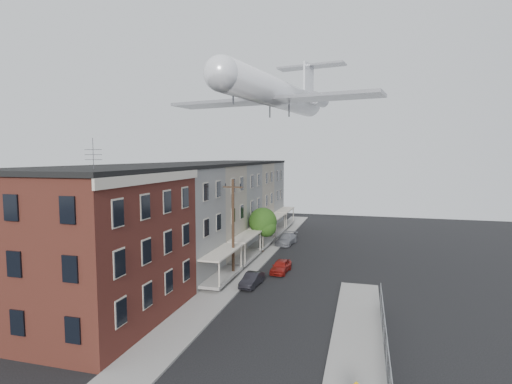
% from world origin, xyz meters
% --- Properties ---
extents(sidewalk_left, '(3.00, 62.00, 0.12)m').
position_xyz_m(sidewalk_left, '(-5.50, 24.00, 0.06)').
color(sidewalk_left, gray).
rests_on(sidewalk_left, ground).
extents(sidewalk_right, '(3.00, 26.00, 0.12)m').
position_xyz_m(sidewalk_right, '(5.50, 6.00, 0.06)').
color(sidewalk_right, gray).
rests_on(sidewalk_right, ground).
extents(curb_left, '(0.15, 62.00, 0.14)m').
position_xyz_m(curb_left, '(-4.05, 24.00, 0.07)').
color(curb_left, gray).
rests_on(curb_left, ground).
extents(curb_right, '(0.15, 26.00, 0.14)m').
position_xyz_m(curb_right, '(4.05, 6.00, 0.07)').
color(curb_right, gray).
rests_on(curb_right, ground).
extents(corner_building, '(10.31, 12.30, 12.15)m').
position_xyz_m(corner_building, '(-12.00, 7.00, 5.16)').
color(corner_building, '#3E1D13').
rests_on(corner_building, ground).
extents(row_house_a, '(11.98, 7.00, 10.30)m').
position_xyz_m(row_house_a, '(-11.96, 16.50, 5.13)').
color(row_house_a, slate).
rests_on(row_house_a, ground).
extents(row_house_b, '(11.98, 7.00, 10.30)m').
position_xyz_m(row_house_b, '(-11.96, 23.50, 5.13)').
color(row_house_b, '#6E6457').
rests_on(row_house_b, ground).
extents(row_house_c, '(11.98, 7.00, 10.30)m').
position_xyz_m(row_house_c, '(-11.96, 30.50, 5.13)').
color(row_house_c, slate).
rests_on(row_house_c, ground).
extents(row_house_d, '(11.98, 7.00, 10.30)m').
position_xyz_m(row_house_d, '(-11.96, 37.50, 5.13)').
color(row_house_d, '#6E6457').
rests_on(row_house_d, ground).
extents(row_house_e, '(11.98, 7.00, 10.30)m').
position_xyz_m(row_house_e, '(-11.96, 44.50, 5.13)').
color(row_house_e, slate).
rests_on(row_house_e, ground).
extents(chainlink_fence, '(0.06, 18.06, 1.90)m').
position_xyz_m(chainlink_fence, '(7.00, 5.00, 1.00)').
color(chainlink_fence, gray).
rests_on(chainlink_fence, ground).
extents(utility_pole, '(1.80, 0.26, 9.00)m').
position_xyz_m(utility_pole, '(-5.60, 18.00, 4.67)').
color(utility_pole, black).
rests_on(utility_pole, ground).
extents(street_tree, '(3.22, 3.20, 5.20)m').
position_xyz_m(street_tree, '(-5.27, 27.92, 3.45)').
color(street_tree, black).
rests_on(street_tree, ground).
extents(car_near, '(1.69, 3.69, 1.23)m').
position_xyz_m(car_near, '(-1.80, 20.86, 0.61)').
color(car_near, maroon).
rests_on(car_near, ground).
extents(car_mid, '(1.48, 3.49, 1.12)m').
position_xyz_m(car_mid, '(-3.38, 16.36, 0.56)').
color(car_mid, black).
rests_on(car_mid, ground).
extents(car_far, '(2.41, 4.77, 1.33)m').
position_xyz_m(car_far, '(-3.60, 32.93, 0.66)').
color(car_far, gray).
rests_on(car_far, ground).
extents(airplane, '(23.77, 27.16, 7.81)m').
position_xyz_m(airplane, '(-3.88, 28.88, 18.00)').
color(airplane, white).
rests_on(airplane, ground).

